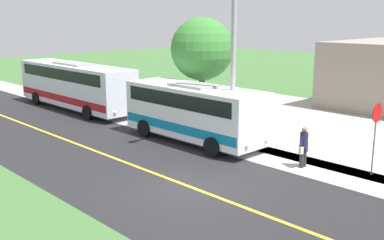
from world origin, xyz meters
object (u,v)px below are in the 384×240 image
at_px(tree_curbside, 202,49).
at_px(street_light_pole, 232,46).
at_px(pedestrian_with_bags, 304,146).
at_px(shuttle_bus_front, 194,110).
at_px(stop_sign, 376,126).
at_px(transit_bus_rear, 75,84).

bearing_deg(tree_curbside, street_light_pole, 60.29).
bearing_deg(pedestrian_with_bags, shuttle_bus_front, -86.09).
height_order(pedestrian_with_bags, street_light_pole, street_light_pole).
bearing_deg(stop_sign, street_light_pole, -79.24).
bearing_deg(pedestrian_with_bags, tree_curbside, -106.29).
distance_m(pedestrian_with_bags, stop_sign, 2.87).
bearing_deg(tree_curbside, transit_bus_rear, -72.08).
distance_m(pedestrian_with_bags, tree_curbside, 9.36).
xyz_separation_m(shuttle_bus_front, pedestrian_with_bags, (-0.41, 6.05, -0.67)).
distance_m(pedestrian_with_bags, street_light_pole, 5.56).
bearing_deg(tree_curbside, stop_sign, 83.13).
height_order(pedestrian_with_bags, tree_curbside, tree_curbside).
relative_size(stop_sign, street_light_pole, 0.33).
relative_size(shuttle_bus_front, stop_sign, 2.77).
bearing_deg(stop_sign, shuttle_bus_front, -79.57).
distance_m(shuttle_bus_front, pedestrian_with_bags, 6.10).
bearing_deg(shuttle_bus_front, stop_sign, 100.43).
relative_size(shuttle_bus_front, tree_curbside, 1.30).
bearing_deg(street_light_pole, pedestrian_with_bags, 90.98).
bearing_deg(shuttle_bus_front, tree_curbside, -140.92).
distance_m(shuttle_bus_front, transit_bus_rear, 11.40).
xyz_separation_m(transit_bus_rear, street_light_pole, (-0.42, 13.49, 3.09)).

